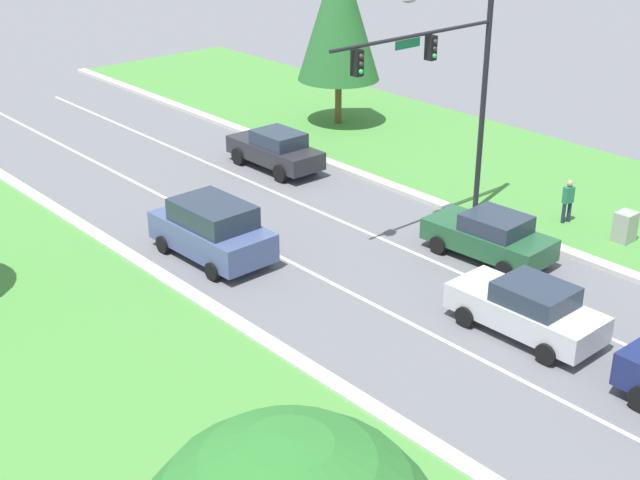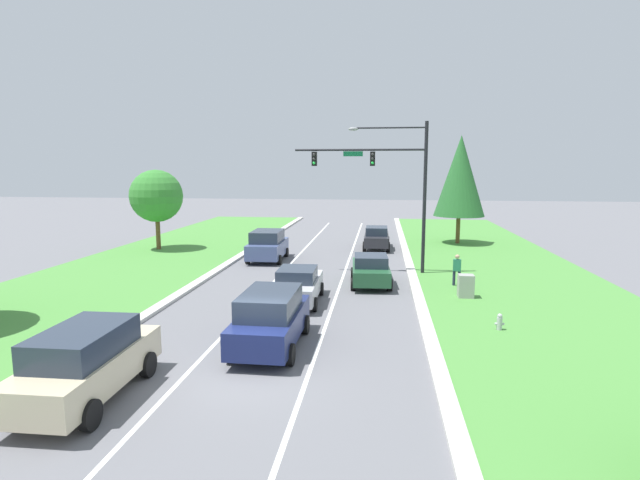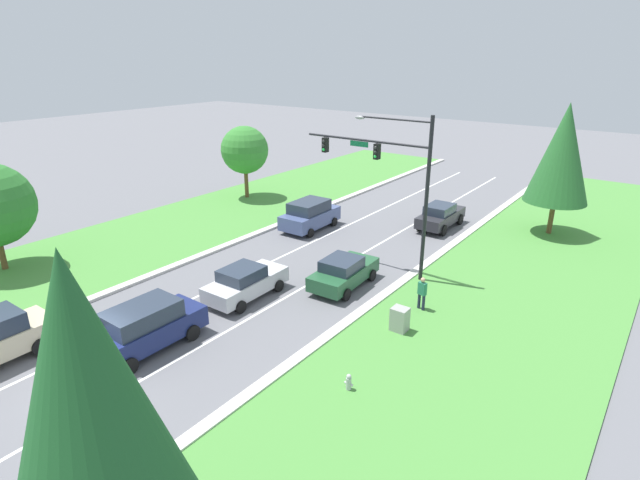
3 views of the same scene
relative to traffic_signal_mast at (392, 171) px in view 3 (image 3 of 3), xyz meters
name	(u,v)px [view 3 (image 3 of 3)]	position (x,y,z in m)	size (l,w,h in m)	color
ground_plane	(94,374)	(-4.25, -14.84, -5.67)	(160.00, 160.00, 0.00)	slate
curb_strip_right	(192,436)	(1.40, -14.84, -5.59)	(0.50, 90.00, 0.15)	beige
curb_strip_left	(23,326)	(-9.90, -14.84, -5.59)	(0.50, 90.00, 0.15)	beige
lane_stripe_inner_left	(69,357)	(-6.05, -14.84, -5.66)	(0.14, 81.00, 0.01)	white
lane_stripe_inner_right	(121,392)	(-2.45, -14.84, -5.66)	(0.14, 81.00, 0.01)	white
traffic_signal_mast	(392,171)	(0.00, 0.00, 0.00)	(7.45, 0.41, 8.59)	black
navy_suv	(145,327)	(-4.05, -12.56, -4.65)	(2.15, 4.82, 1.96)	navy
charcoal_sedan	(440,216)	(-0.69, 8.61, -4.80)	(1.95, 4.61, 1.69)	#28282D
slate_blue_suv	(310,215)	(-7.75, 3.10, -4.66)	(2.34, 4.56, 1.98)	#475684
silver_sedan	(245,282)	(-4.06, -6.87, -4.85)	(2.08, 4.46, 1.63)	silver
forest_sedan	(344,272)	(-0.88, -2.98, -4.86)	(2.24, 4.42, 1.60)	#235633
utility_cabinet	(400,320)	(3.58, -5.27, -5.09)	(0.70, 0.60, 1.14)	#9E9E99
pedestrian	(422,292)	(3.50, -2.97, -4.73)	(0.42, 0.31, 1.69)	#232842
fire_hydrant	(349,383)	(4.06, -9.96, -5.32)	(0.34, 0.20, 0.70)	#B7B7BC
conifer_near_right_tree	(562,154)	(5.69, 11.72, -0.28)	(3.93, 3.93, 8.54)	brown
oak_near_left_tree	(245,150)	(-16.67, 6.11, -1.68)	(3.81, 3.81, 5.90)	brown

